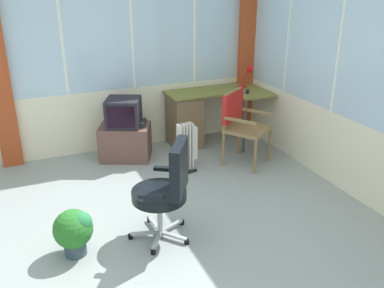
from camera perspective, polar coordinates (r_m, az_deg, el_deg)
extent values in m
cube|color=#8F9895|center=(4.07, -4.00, -13.10)|extent=(5.42, 5.69, 0.06)
cube|color=#EEE6C7|center=(5.94, -11.67, 3.14)|extent=(4.42, 0.06, 0.84)
cube|color=silver|center=(5.66, -12.67, 15.00)|extent=(4.33, 0.06, 1.63)
cube|color=white|center=(5.60, -17.24, 14.49)|extent=(0.04, 0.07, 1.63)
cube|color=white|center=(5.76, -8.20, 15.42)|extent=(0.04, 0.07, 1.63)
cube|color=white|center=(6.05, 0.22, 15.95)|extent=(0.04, 0.07, 1.63)
cube|color=#EEE6C7|center=(4.92, 21.30, -2.05)|extent=(0.06, 4.69, 0.84)
cube|color=silver|center=(4.59, 23.47, 12.13)|extent=(0.06, 4.60, 1.63)
cube|color=white|center=(4.92, 19.56, 13.26)|extent=(0.07, 0.04, 1.63)
cube|color=white|center=(5.65, 13.13, 14.95)|extent=(0.07, 0.04, 1.63)
cube|color=#AC4420|center=(6.33, 7.39, 12.60)|extent=(0.25, 0.10, 2.55)
cube|color=olive|center=(6.02, 2.99, 7.14)|extent=(1.36, 0.51, 0.02)
cube|color=olive|center=(5.87, 8.49, 6.52)|extent=(0.51, 0.31, 0.02)
cube|color=brown|center=(5.96, -0.99, 3.12)|extent=(0.40, 0.47, 0.73)
cylinder|color=#4C4C51|center=(5.79, 7.04, 2.40)|extent=(0.04, 0.04, 0.74)
cylinder|color=#4C4C51|center=(6.08, -3.39, 3.54)|extent=(0.04, 0.04, 0.74)
cylinder|color=red|center=(6.20, 6.78, 7.67)|extent=(0.13, 0.13, 0.02)
cylinder|color=red|center=(6.18, 6.81, 8.41)|extent=(0.02, 0.02, 0.15)
cylinder|color=red|center=(6.14, 7.42, 9.71)|extent=(0.03, 0.08, 0.14)
cone|color=red|center=(6.13, 8.04, 9.93)|extent=(0.12, 0.11, 0.12)
cube|color=black|center=(5.94, 7.45, 7.00)|extent=(0.12, 0.15, 0.02)
cylinder|color=olive|center=(5.21, 8.48, -1.72)|extent=(0.04, 0.04, 0.44)
cylinder|color=olive|center=(5.59, 10.34, -0.16)|extent=(0.04, 0.04, 0.44)
cylinder|color=olive|center=(5.39, 4.22, -0.71)|extent=(0.04, 0.04, 0.44)
cylinder|color=olive|center=(5.75, 6.31, 0.74)|extent=(0.04, 0.04, 0.44)
cube|color=olive|center=(5.39, 7.46, 1.93)|extent=(0.67, 0.67, 0.04)
cube|color=olive|center=(5.40, 5.48, 4.82)|extent=(0.38, 0.28, 0.45)
cube|color=red|center=(5.39, 5.49, 5.05)|extent=(0.41, 0.31, 0.38)
cube|color=olive|center=(5.14, 6.51, 3.10)|extent=(0.28, 0.38, 0.03)
cube|color=olive|center=(5.52, 8.54, 4.35)|extent=(0.28, 0.38, 0.03)
cube|color=#B7B7BF|center=(3.97, -4.73, -12.76)|extent=(0.18, 0.26, 0.02)
cylinder|color=black|center=(3.87, -5.22, -14.20)|extent=(0.05, 0.05, 0.05)
cube|color=#B7B7BF|center=(4.02, -2.52, -12.18)|extent=(0.21, 0.24, 0.02)
cylinder|color=black|center=(3.98, -0.71, -12.97)|extent=(0.05, 0.05, 0.05)
cube|color=#B7B7BF|center=(4.16, -2.79, -10.91)|extent=(0.27, 0.14, 0.02)
cylinder|color=black|center=(4.25, -1.36, -10.44)|extent=(0.05, 0.05, 0.05)
cube|color=#B7B7BF|center=(4.19, -5.03, -10.69)|extent=(0.06, 0.28, 0.02)
cylinder|color=black|center=(4.31, -5.74, -10.02)|extent=(0.05, 0.05, 0.05)
cube|color=#B7B7BF|center=(4.08, -6.27, -11.79)|extent=(0.28, 0.10, 0.02)
cylinder|color=black|center=(4.09, -8.26, -12.16)|extent=(0.05, 0.05, 0.05)
cylinder|color=#B7B7BF|center=(3.98, -4.35, -9.44)|extent=(0.05, 0.05, 0.34)
cylinder|color=black|center=(3.88, -4.44, -6.78)|extent=(0.50, 0.50, 0.09)
cube|color=black|center=(3.71, -1.74, -3.27)|extent=(0.30, 0.41, 0.47)
cube|color=black|center=(4.05, -3.62, -3.35)|extent=(0.21, 0.16, 0.04)
cube|color=black|center=(3.58, -5.49, -7.03)|extent=(0.21, 0.16, 0.04)
cube|color=brown|center=(5.65, -8.92, 0.28)|extent=(0.76, 0.67, 0.46)
cube|color=black|center=(5.51, -9.17, 4.22)|extent=(0.55, 0.54, 0.36)
cube|color=black|center=(5.32, -9.55, 3.54)|extent=(0.32, 0.15, 0.28)
cube|color=#262628|center=(5.53, -7.61, 2.80)|extent=(0.33, 0.31, 0.07)
cube|color=silver|center=(5.12, -1.69, -0.61)|extent=(0.04, 0.10, 0.60)
cube|color=silver|center=(5.14, -1.30, -0.51)|extent=(0.04, 0.10, 0.60)
cube|color=silver|center=(5.16, -0.90, -0.41)|extent=(0.04, 0.10, 0.60)
cube|color=silver|center=(5.18, -0.51, -0.31)|extent=(0.04, 0.10, 0.60)
cube|color=silver|center=(5.20, -0.12, -0.21)|extent=(0.04, 0.10, 0.60)
cube|color=black|center=(5.24, -0.47, -3.82)|extent=(0.23, 0.07, 0.03)
cube|color=black|center=(5.34, -1.28, -3.26)|extent=(0.23, 0.07, 0.03)
cube|color=silver|center=(5.21, 0.25, 0.19)|extent=(0.07, 0.10, 0.42)
cylinder|color=#364856|center=(3.97, -15.37, -13.25)|extent=(0.19, 0.19, 0.13)
sphere|color=#297128|center=(3.87, -15.67, -10.91)|extent=(0.34, 0.34, 0.34)
sphere|color=#2D7F46|center=(3.81, -14.66, -10.14)|extent=(0.19, 0.19, 0.19)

